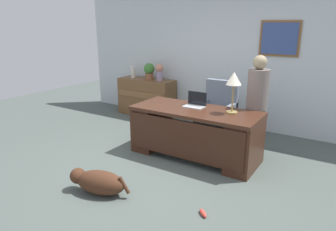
# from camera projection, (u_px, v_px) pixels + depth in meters

# --- Properties ---
(ground_plane) EXTENTS (12.00, 12.00, 0.00)m
(ground_plane) POSITION_uv_depth(u_px,v_px,m) (154.00, 170.00, 4.44)
(ground_plane) COLOR #4C5651
(back_wall) EXTENTS (7.00, 0.16, 2.70)m
(back_wall) POSITION_uv_depth(u_px,v_px,m) (228.00, 58.00, 6.15)
(back_wall) COLOR silver
(back_wall) RESTS_ON ground_plane
(desk) EXTENTS (1.96, 0.82, 0.77)m
(desk) POSITION_uv_depth(u_px,v_px,m) (194.00, 131.00, 4.76)
(desk) COLOR #422316
(desk) RESTS_ON ground_plane
(credenza) EXTENTS (1.31, 0.50, 0.82)m
(credenza) POSITION_uv_depth(u_px,v_px,m) (147.00, 97.00, 7.04)
(credenza) COLOR brown
(credenza) RESTS_ON ground_plane
(armchair) EXTENTS (0.60, 0.59, 1.05)m
(armchair) POSITION_uv_depth(u_px,v_px,m) (218.00, 113.00, 5.52)
(armchair) COLOR slate
(armchair) RESTS_ON ground_plane
(person_standing) EXTENTS (0.32, 0.32, 1.57)m
(person_standing) POSITION_uv_depth(u_px,v_px,m) (256.00, 106.00, 4.75)
(person_standing) COLOR #262323
(person_standing) RESTS_ON ground_plane
(dog_lying) EXTENTS (0.79, 0.45, 0.30)m
(dog_lying) POSITION_uv_depth(u_px,v_px,m) (98.00, 182.00, 3.79)
(dog_lying) COLOR #472819
(dog_lying) RESTS_ON ground_plane
(laptop) EXTENTS (0.32, 0.22, 0.22)m
(laptop) POSITION_uv_depth(u_px,v_px,m) (195.00, 103.00, 4.83)
(laptop) COLOR #B2B5BA
(laptop) RESTS_ON desk
(desk_lamp) EXTENTS (0.22, 0.22, 0.60)m
(desk_lamp) POSITION_uv_depth(u_px,v_px,m) (234.00, 81.00, 4.35)
(desk_lamp) COLOR #9E8447
(desk_lamp) RESTS_ON desk
(vase_with_flowers) EXTENTS (0.17, 0.17, 0.36)m
(vase_with_flowers) POSITION_uv_depth(u_px,v_px,m) (159.00, 71.00, 6.69)
(vase_with_flowers) COLOR #9A87AB
(vase_with_flowers) RESTS_ON credenza
(vase_empty) EXTENTS (0.11, 0.11, 0.26)m
(vase_empty) POSITION_uv_depth(u_px,v_px,m) (133.00, 72.00, 7.08)
(vase_empty) COLOR silver
(vase_empty) RESTS_ON credenza
(potted_plant) EXTENTS (0.24, 0.24, 0.36)m
(potted_plant) POSITION_uv_depth(u_px,v_px,m) (149.00, 71.00, 6.83)
(potted_plant) COLOR brown
(potted_plant) RESTS_ON credenza
(dog_toy_bone) EXTENTS (0.15, 0.14, 0.05)m
(dog_toy_bone) POSITION_uv_depth(u_px,v_px,m) (203.00, 213.00, 3.39)
(dog_toy_bone) COLOR #E53F33
(dog_toy_bone) RESTS_ON ground_plane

